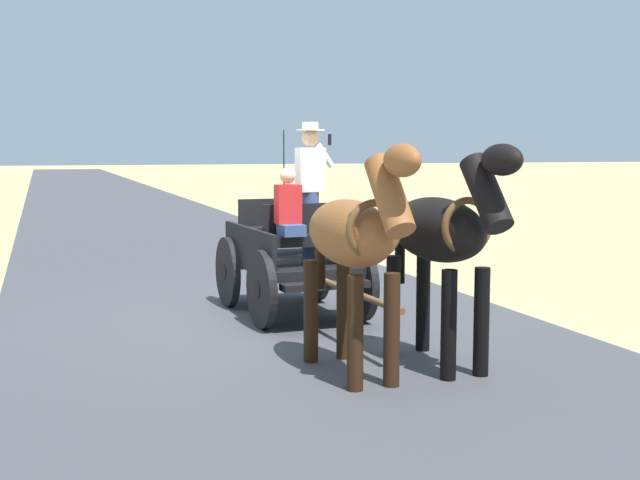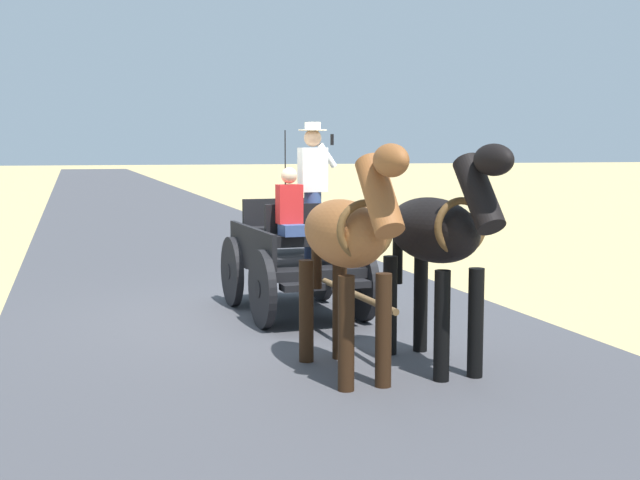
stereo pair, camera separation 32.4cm
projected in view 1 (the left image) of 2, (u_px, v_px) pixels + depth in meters
ground_plane at (261, 316)px, 10.80m from camera, size 200.00×200.00×0.00m
road_surface at (261, 316)px, 10.80m from camera, size 6.60×160.00×0.01m
horse_drawn_carriage at (293, 253)px, 10.82m from camera, size 1.53×4.51×2.50m
horse_near_side at (442, 235)px, 8.14m from camera, size 0.69×2.14×2.21m
horse_off_side at (354, 239)px, 7.79m from camera, size 0.65×2.13×2.21m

